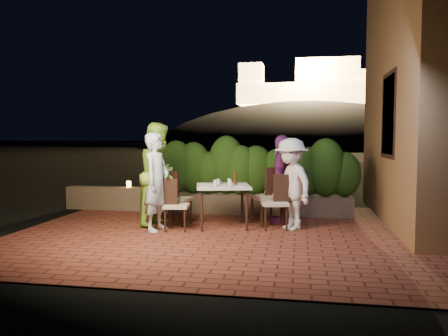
% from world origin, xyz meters
% --- Properties ---
extents(ground, '(400.00, 400.00, 0.00)m').
position_xyz_m(ground, '(0.00, 0.00, -0.02)').
color(ground, black).
rests_on(ground, ground).
extents(terrace_floor, '(7.00, 6.00, 0.15)m').
position_xyz_m(terrace_floor, '(0.00, 0.50, -0.07)').
color(terrace_floor, brown).
rests_on(terrace_floor, ground).
extents(building_wall, '(1.60, 5.00, 5.00)m').
position_xyz_m(building_wall, '(3.60, 2.00, 2.50)').
color(building_wall, olive).
rests_on(building_wall, ground).
extents(window_pane, '(0.08, 1.00, 1.40)m').
position_xyz_m(window_pane, '(2.82, 1.50, 2.00)').
color(window_pane, black).
rests_on(window_pane, building_wall).
extents(window_frame, '(0.06, 1.15, 1.55)m').
position_xyz_m(window_frame, '(2.81, 1.50, 2.00)').
color(window_frame, black).
rests_on(window_frame, building_wall).
extents(planter, '(4.20, 0.55, 0.40)m').
position_xyz_m(planter, '(0.20, 2.30, 0.20)').
color(planter, brown).
rests_on(planter, ground).
extents(hedge, '(4.00, 0.70, 1.10)m').
position_xyz_m(hedge, '(0.20, 2.30, 0.95)').
color(hedge, '#1D3D10').
rests_on(hedge, planter).
extents(parapet, '(2.20, 0.30, 0.50)m').
position_xyz_m(parapet, '(-2.80, 2.30, 0.25)').
color(parapet, brown).
rests_on(parapet, ground).
extents(hill, '(52.00, 40.00, 22.00)m').
position_xyz_m(hill, '(2.00, 60.00, -4.00)').
color(hill, black).
rests_on(hill, ground).
extents(fortress, '(26.00, 8.00, 8.00)m').
position_xyz_m(fortress, '(2.00, 60.00, 10.50)').
color(fortress, '#FFCC7A').
rests_on(fortress, hill).
extents(dining_table, '(1.12, 1.12, 0.75)m').
position_xyz_m(dining_table, '(-0.12, 0.87, 0.38)').
color(dining_table, white).
rests_on(dining_table, ground).
extents(plate_nw, '(0.23, 0.23, 0.01)m').
position_xyz_m(plate_nw, '(-0.36, 0.62, 0.76)').
color(plate_nw, white).
rests_on(plate_nw, dining_table).
extents(plate_sw, '(0.20, 0.20, 0.01)m').
position_xyz_m(plate_sw, '(-0.44, 0.99, 0.76)').
color(plate_sw, white).
rests_on(plate_sw, dining_table).
extents(plate_ne, '(0.20, 0.20, 0.01)m').
position_xyz_m(plate_ne, '(0.23, 0.76, 0.76)').
color(plate_ne, white).
rests_on(plate_ne, dining_table).
extents(plate_se, '(0.21, 0.21, 0.01)m').
position_xyz_m(plate_se, '(0.13, 1.14, 0.76)').
color(plate_se, white).
rests_on(plate_se, dining_table).
extents(plate_centre, '(0.21, 0.21, 0.01)m').
position_xyz_m(plate_centre, '(-0.09, 0.86, 0.76)').
color(plate_centre, white).
rests_on(plate_centre, dining_table).
extents(plate_front, '(0.22, 0.22, 0.01)m').
position_xyz_m(plate_front, '(-0.02, 0.53, 0.76)').
color(plate_front, white).
rests_on(plate_front, dining_table).
extents(glass_nw, '(0.06, 0.06, 0.11)m').
position_xyz_m(glass_nw, '(-0.22, 0.69, 0.81)').
color(glass_nw, silver).
rests_on(glass_nw, dining_table).
extents(glass_sw, '(0.06, 0.06, 0.10)m').
position_xyz_m(glass_sw, '(-0.23, 1.00, 0.80)').
color(glass_sw, silver).
rests_on(glass_sw, dining_table).
extents(glass_ne, '(0.06, 0.06, 0.11)m').
position_xyz_m(glass_ne, '(0.03, 0.77, 0.80)').
color(glass_ne, silver).
rests_on(glass_ne, dining_table).
extents(glass_se, '(0.06, 0.06, 0.10)m').
position_xyz_m(glass_se, '(-0.04, 1.08, 0.80)').
color(glass_se, silver).
rests_on(glass_se, dining_table).
extents(beer_bottle, '(0.06, 0.06, 0.29)m').
position_xyz_m(beer_bottle, '(0.08, 1.00, 0.89)').
color(beer_bottle, '#47250B').
rests_on(beer_bottle, dining_table).
extents(bowl, '(0.17, 0.17, 0.04)m').
position_xyz_m(bowl, '(-0.27, 1.13, 0.77)').
color(bowl, white).
rests_on(bowl, dining_table).
extents(chair_left_front, '(0.45, 0.45, 0.89)m').
position_xyz_m(chair_left_front, '(-0.85, 0.44, 0.44)').
color(chair_left_front, black).
rests_on(chair_left_front, ground).
extents(chair_left_back, '(0.53, 0.53, 0.98)m').
position_xyz_m(chair_left_back, '(-0.98, 0.94, 0.49)').
color(chair_left_back, black).
rests_on(chair_left_back, ground).
extents(chair_right_front, '(0.53, 0.53, 0.96)m').
position_xyz_m(chair_right_front, '(0.80, 0.82, 0.48)').
color(chair_right_front, black).
rests_on(chair_right_front, ground).
extents(chair_right_back, '(0.67, 0.67, 1.05)m').
position_xyz_m(chair_right_back, '(0.63, 1.28, 0.52)').
color(chair_right_back, black).
rests_on(chair_right_back, ground).
extents(diner_blue, '(0.50, 0.67, 1.68)m').
position_xyz_m(diner_blue, '(-1.18, 0.36, 0.84)').
color(diner_blue, '#C3E5FA').
rests_on(diner_blue, ground).
extents(diner_green, '(0.84, 1.01, 1.87)m').
position_xyz_m(diner_green, '(-1.29, 0.85, 0.93)').
color(diner_green, '#A1DD45').
rests_on(diner_green, ground).
extents(diner_white, '(1.07, 1.18, 1.59)m').
position_xyz_m(diner_white, '(1.09, 0.85, 0.79)').
color(diner_white, white).
rests_on(diner_white, ground).
extents(diner_purple, '(0.56, 1.02, 1.65)m').
position_xyz_m(diner_purple, '(0.91, 1.39, 0.82)').
color(diner_purple, '#722777').
rests_on(diner_purple, ground).
extents(parapet_lamp, '(0.10, 0.10, 0.14)m').
position_xyz_m(parapet_lamp, '(-2.48, 2.30, 0.57)').
color(parapet_lamp, orange).
rests_on(parapet_lamp, parapet).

